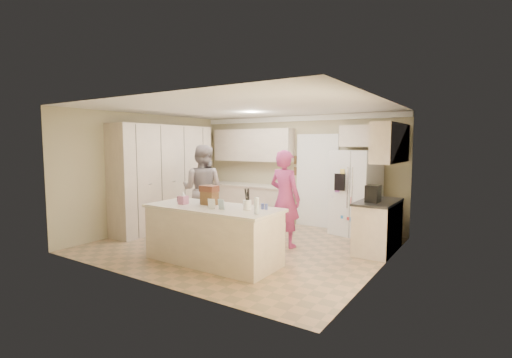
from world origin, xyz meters
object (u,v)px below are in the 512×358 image
Objects in this scene: dollhouse_body at (209,198)px; refrigerator at (355,193)px; coffee_maker at (373,194)px; teen_girl at (285,198)px; island_base at (213,236)px; teen_boy at (202,189)px; tissue_box at (183,200)px; utensil_crock at (247,205)px.

refrigerator is at bearing 63.08° from dollhouse_body.
refrigerator is 3.34m from dollhouse_body.
dollhouse_body is at bearing -140.71° from coffee_maker.
dollhouse_body is 0.14× the size of teen_girl.
island_base is (-1.36, -3.07, -0.46)m from refrigerator.
teen_boy is at bearing 10.93° from teen_girl.
island_base is 0.79m from tissue_box.
dollhouse_body is (-1.51, -2.97, 0.14)m from refrigerator.
teen_girl is (0.52, 1.49, 0.47)m from island_base.
utensil_crock is (0.65, 0.05, 0.56)m from island_base.
coffee_maker is at bearing 39.29° from dollhouse_body.
teen_boy is at bearing -135.38° from refrigerator.
tissue_box is at bearing 101.86° from teen_boy.
tissue_box is (-0.55, -0.10, 0.56)m from island_base.
coffee_maker is 2.32m from utensil_crock.
teen_boy is at bearing 134.79° from dollhouse_body.
tissue_box is at bearing -169.70° from island_base.
refrigerator is 0.99× the size of teen_girl.
utensil_crock reaches higher than tissue_box.
coffee_maker is 1.59m from teen_girl.
teen_girl is at bearing 94.98° from utensil_crock.
utensil_crock is 2.51m from teen_boy.
utensil_crock is at bearing -3.58° from dollhouse_body.
utensil_crock is (-1.40, -1.85, -0.07)m from coffee_maker.
island_base is 1.15× the size of teen_boy.
coffee_maker is at bearing -155.89° from teen_girl.
island_base is 2.10m from teen_boy.
teen_girl is at bearing 163.01° from teen_boy.
coffee_maker is 2.14× the size of tissue_box.
refrigerator is at bearing 58.95° from tissue_box.
coffee_maker is 0.16× the size of teen_boy.
dollhouse_body is at bearing 72.94° from teen_girl.
dollhouse_body is at bearing 115.78° from teen_boy.
utensil_crock is at bearing 128.03° from teen_boy.
utensil_crock is 1.21m from tissue_box.
island_base is (-2.05, -1.90, -0.63)m from coffee_maker.
dollhouse_body is (-0.15, 0.10, 0.60)m from island_base.
utensil_crock is at bearing -89.06° from refrigerator.
utensil_crock is 0.08× the size of teen_girl.
tissue_box is 0.08× the size of teen_girl.
refrigerator reaches higher than coffee_maker.
coffee_maker is 3.54m from teen_boy.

